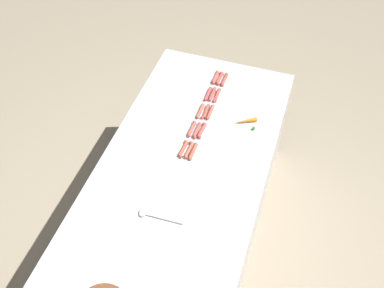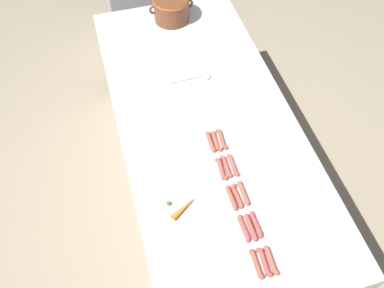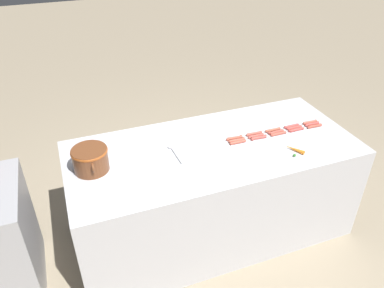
{
  "view_description": "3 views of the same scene",
  "coord_description": "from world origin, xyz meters",
  "px_view_note": "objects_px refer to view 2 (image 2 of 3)",
  "views": [
    {
      "loc": [
        -0.59,
        1.52,
        3.09
      ],
      "look_at": [
        -0.02,
        -0.2,
        0.98
      ],
      "focal_mm": 41.46,
      "sensor_mm": 36.0,
      "label": 1
    },
    {
      "loc": [
        -0.5,
        -1.49,
        2.77
      ],
      "look_at": [
        -0.15,
        -0.24,
        0.98
      ],
      "focal_mm": 38.09,
      "sensor_mm": 36.0,
      "label": 2
    },
    {
      "loc": [
        -2.28,
        1.05,
        2.55
      ],
      "look_at": [
        0.1,
        0.15,
        0.9
      ],
      "focal_mm": 35.28,
      "sensor_mm": 36.0,
      "label": 3
    }
  ],
  "objects_px": {
    "hot_dog_9": "(216,141)",
    "hot_dog_13": "(233,165)",
    "hot_dog_8": "(226,166)",
    "carrot": "(184,207)",
    "back_cabinet": "(149,5)",
    "hot_dog_2": "(232,198)",
    "hot_dog_11": "(256,224)",
    "serving_spoon": "(200,77)",
    "hot_dog_5": "(264,262)",
    "hot_dog_3": "(221,169)",
    "hot_dog_6": "(251,227)",
    "hot_dog_7": "(238,196)",
    "hot_dog_4": "(211,142)",
    "hot_dog_10": "(271,260)",
    "bean_pot": "(171,7)",
    "hot_dog_0": "(257,264)",
    "hot_dog_1": "(244,228)",
    "hot_dog_14": "(222,139)",
    "hot_dog_12": "(244,193)"
  },
  "relations": [
    {
      "from": "hot_dog_9",
      "to": "hot_dog_13",
      "type": "xyz_separation_m",
      "value": [
        0.04,
        -0.18,
        0.0
      ]
    },
    {
      "from": "hot_dog_8",
      "to": "carrot",
      "type": "bearing_deg",
      "value": -148.47
    },
    {
      "from": "back_cabinet",
      "to": "hot_dog_2",
      "type": "relative_size",
      "value": 6.11
    },
    {
      "from": "hot_dog_11",
      "to": "hot_dog_13",
      "type": "distance_m",
      "value": 0.36
    },
    {
      "from": "hot_dog_11",
      "to": "serving_spoon",
      "type": "relative_size",
      "value": 0.56
    },
    {
      "from": "hot_dog_5",
      "to": "serving_spoon",
      "type": "distance_m",
      "value": 1.25
    },
    {
      "from": "hot_dog_3",
      "to": "hot_dog_11",
      "type": "distance_m",
      "value": 0.36
    },
    {
      "from": "hot_dog_9",
      "to": "carrot",
      "type": "relative_size",
      "value": 0.9
    },
    {
      "from": "hot_dog_6",
      "to": "hot_dog_8",
      "type": "distance_m",
      "value": 0.37
    },
    {
      "from": "hot_dog_7",
      "to": "hot_dog_8",
      "type": "bearing_deg",
      "value": 89.29
    },
    {
      "from": "hot_dog_4",
      "to": "hot_dog_6",
      "type": "relative_size",
      "value": 1.0
    },
    {
      "from": "serving_spoon",
      "to": "back_cabinet",
      "type": "bearing_deg",
      "value": 92.31
    },
    {
      "from": "hot_dog_10",
      "to": "hot_dog_4",
      "type": "bearing_deg",
      "value": 95.28
    },
    {
      "from": "hot_dog_2",
      "to": "hot_dog_13",
      "type": "distance_m",
      "value": 0.2
    },
    {
      "from": "bean_pot",
      "to": "hot_dog_9",
      "type": "bearing_deg",
      "value": -91.41
    },
    {
      "from": "hot_dog_0",
      "to": "hot_dog_2",
      "type": "bearing_deg",
      "value": 89.73
    },
    {
      "from": "hot_dog_0",
      "to": "hot_dog_1",
      "type": "bearing_deg",
      "value": 88.41
    },
    {
      "from": "back_cabinet",
      "to": "hot_dog_7",
      "type": "relative_size",
      "value": 6.12
    },
    {
      "from": "hot_dog_1",
      "to": "hot_dog_10",
      "type": "xyz_separation_m",
      "value": [
        0.07,
        -0.19,
        0.0
      ]
    },
    {
      "from": "hot_dog_0",
      "to": "hot_dog_10",
      "type": "bearing_deg",
      "value": -1.69
    },
    {
      "from": "serving_spoon",
      "to": "hot_dog_1",
      "type": "bearing_deg",
      "value": -94.64
    },
    {
      "from": "hot_dog_5",
      "to": "hot_dog_7",
      "type": "distance_m",
      "value": 0.36
    },
    {
      "from": "hot_dog_7",
      "to": "hot_dog_14",
      "type": "distance_m",
      "value": 0.37
    },
    {
      "from": "back_cabinet",
      "to": "hot_dog_13",
      "type": "xyz_separation_m",
      "value": [
        0.04,
        -2.17,
        0.45
      ]
    },
    {
      "from": "hot_dog_0",
      "to": "hot_dog_6",
      "type": "relative_size",
      "value": 1.0
    },
    {
      "from": "hot_dog_7",
      "to": "hot_dog_14",
      "type": "relative_size",
      "value": 1.0
    },
    {
      "from": "hot_dog_12",
      "to": "hot_dog_14",
      "type": "relative_size",
      "value": 1.0
    },
    {
      "from": "back_cabinet",
      "to": "hot_dog_12",
      "type": "distance_m",
      "value": 2.4
    },
    {
      "from": "bean_pot",
      "to": "hot_dog_6",
      "type": "bearing_deg",
      "value": -90.85
    },
    {
      "from": "hot_dog_8",
      "to": "hot_dog_12",
      "type": "distance_m",
      "value": 0.18
    },
    {
      "from": "hot_dog_12",
      "to": "serving_spoon",
      "type": "height_order",
      "value": "hot_dog_12"
    },
    {
      "from": "hot_dog_2",
      "to": "hot_dog_14",
      "type": "xyz_separation_m",
      "value": [
        0.07,
        0.37,
        0.0
      ]
    },
    {
      "from": "back_cabinet",
      "to": "hot_dog_13",
      "type": "bearing_deg",
      "value": -88.88
    },
    {
      "from": "hot_dog_8",
      "to": "bean_pot",
      "type": "bearing_deg",
      "value": 88.81
    },
    {
      "from": "back_cabinet",
      "to": "hot_dog_8",
      "type": "bearing_deg",
      "value": -89.87
    },
    {
      "from": "hot_dog_3",
      "to": "hot_dog_9",
      "type": "height_order",
      "value": "same"
    },
    {
      "from": "hot_dog_10",
      "to": "serving_spoon",
      "type": "xyz_separation_m",
      "value": [
        0.02,
        1.25,
        -0.0
      ]
    },
    {
      "from": "hot_dog_4",
      "to": "hot_dog_12",
      "type": "height_order",
      "value": "same"
    },
    {
      "from": "hot_dog_6",
      "to": "back_cabinet",
      "type": "bearing_deg",
      "value": 90.16
    },
    {
      "from": "hot_dog_12",
      "to": "hot_dog_5",
      "type": "bearing_deg",
      "value": -95.06
    },
    {
      "from": "hot_dog_2",
      "to": "hot_dog_13",
      "type": "bearing_deg",
      "value": 68.79
    },
    {
      "from": "hot_dog_5",
      "to": "hot_dog_6",
      "type": "relative_size",
      "value": 1.0
    },
    {
      "from": "hot_dog_1",
      "to": "hot_dog_7",
      "type": "height_order",
      "value": "same"
    },
    {
      "from": "hot_dog_11",
      "to": "hot_dog_12",
      "type": "distance_m",
      "value": 0.18
    },
    {
      "from": "hot_dog_9",
      "to": "bean_pot",
      "type": "relative_size",
      "value": 0.46
    },
    {
      "from": "hot_dog_14",
      "to": "carrot",
      "type": "bearing_deg",
      "value": -131.86
    },
    {
      "from": "hot_dog_0",
      "to": "bean_pot",
      "type": "distance_m",
      "value": 1.89
    },
    {
      "from": "hot_dog_9",
      "to": "hot_dog_5",
      "type": "bearing_deg",
      "value": -89.87
    },
    {
      "from": "hot_dog_5",
      "to": "hot_dog_3",
      "type": "bearing_deg",
      "value": 93.48
    },
    {
      "from": "hot_dog_3",
      "to": "hot_dog_11",
      "type": "xyz_separation_m",
      "value": [
        0.07,
        -0.36,
        0.0
      ]
    }
  ]
}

